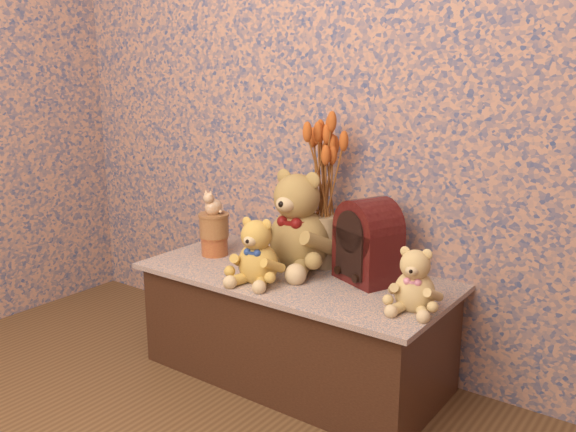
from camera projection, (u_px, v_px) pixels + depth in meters
name	position (u px, v px, depth m)	size (l,w,h in m)	color
display_shelf	(295.00, 325.00, 2.43)	(1.22, 0.59, 0.43)	#395275
teddy_large	(299.00, 216.00, 2.42)	(0.33, 0.40, 0.42)	#A0753E
teddy_medium	(258.00, 247.00, 2.27)	(0.21, 0.25, 0.26)	#B07B31
teddy_small	(415.00, 276.00, 2.01)	(0.18, 0.22, 0.23)	tan
cathedral_radio	(368.00, 240.00, 2.27)	(0.23, 0.16, 0.32)	#3D0B0B
ceramic_vase	(325.00, 241.00, 2.45)	(0.12, 0.12, 0.21)	tan
dried_stalks	(327.00, 160.00, 2.38)	(0.23, 0.23, 0.44)	#C2551F
biscuit_tin_lower	(215.00, 245.00, 2.61)	(0.11, 0.11, 0.08)	#C7823A
biscuit_tin_upper	(214.00, 225.00, 2.59)	(0.12, 0.12, 0.10)	tan
cat_figurine	(213.00, 202.00, 2.56)	(0.08, 0.09, 0.11)	silver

